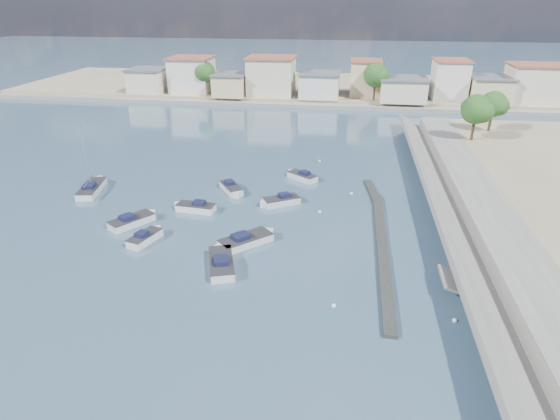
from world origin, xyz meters
name	(u,v)px	position (x,y,z in m)	size (l,w,h in m)	color
ground	(327,152)	(0.00, 40.00, 0.00)	(400.00, 400.00, 0.00)	#304860
seawall_walkway	(501,235)	(18.50, 13.00, 0.90)	(5.00, 90.00, 1.80)	slate
breakwater	(380,235)	(6.90, 12.69, 0.17)	(2.00, 31.02, 0.35)	black
far_shore_land	(339,88)	(0.00, 92.00, 0.70)	(160.00, 40.00, 1.40)	gray
far_shore_quay	(336,107)	(0.00, 71.00, 0.40)	(160.00, 2.50, 0.80)	slate
far_town	(387,82)	(10.71, 76.92, 4.93)	(113.01, 12.80, 8.35)	beige
shore_trees	(378,82)	(8.34, 68.11, 6.22)	(74.56, 38.32, 7.92)	#38281E
motorboat_a	(221,262)	(-7.46, 4.81, 0.38)	(3.61, 5.91, 1.48)	silver
motorboat_b	(146,237)	(-16.02, 8.28, 0.38)	(2.60, 4.29, 1.48)	silver
motorboat_c	(194,208)	(-13.60, 15.86, 0.38)	(4.89, 2.07, 1.48)	silver
motorboat_d	(279,201)	(-4.33, 19.05, 0.38)	(4.52, 3.71, 1.48)	silver
motorboat_e	(134,221)	(-18.87, 11.68, 0.38)	(4.23, 4.96, 1.48)	silver
motorboat_f	(301,176)	(-2.75, 27.63, 0.38)	(4.30, 3.81, 1.48)	silver
motorboat_g	(232,189)	(-10.74, 21.89, 0.38)	(3.76, 4.42, 1.48)	silver
motorboat_h	(248,240)	(-5.94, 9.25, 0.38)	(5.25, 5.20, 1.48)	silver
sailboat	(92,188)	(-27.98, 19.69, 0.41)	(3.24, 6.84, 9.00)	silver
mooring_buoys	(336,218)	(2.39, 16.30, 0.05)	(16.20, 35.86, 0.36)	white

